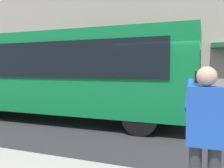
{
  "coord_description": "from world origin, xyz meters",
  "views": [
    {
      "loc": [
        -1.02,
        7.34,
        1.82
      ],
      "look_at": [
        1.76,
        0.1,
        1.33
      ],
      "focal_mm": 38.61,
      "sensor_mm": 36.0,
      "label": 1
    }
  ],
  "objects": [
    {
      "name": "ground_plane",
      "position": [
        0.0,
        0.0,
        0.0
      ],
      "size": [
        60.0,
        60.0,
        0.0
      ],
      "primitive_type": "plane",
      "color": "#2B2B2D"
    },
    {
      "name": "red_bus",
      "position": [
        3.61,
        -0.09,
        1.68
      ],
      "size": [
        9.05,
        2.54,
        3.08
      ],
      "color": "#0F7238",
      "rests_on": "ground_plane"
    },
    {
      "name": "pedestrian_photographer",
      "position": [
        -1.05,
        4.5,
        1.14
      ],
      "size": [
        0.53,
        0.52,
        1.7
      ],
      "color": "#2D2D33",
      "rests_on": "sidewalk_curb"
    }
  ]
}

